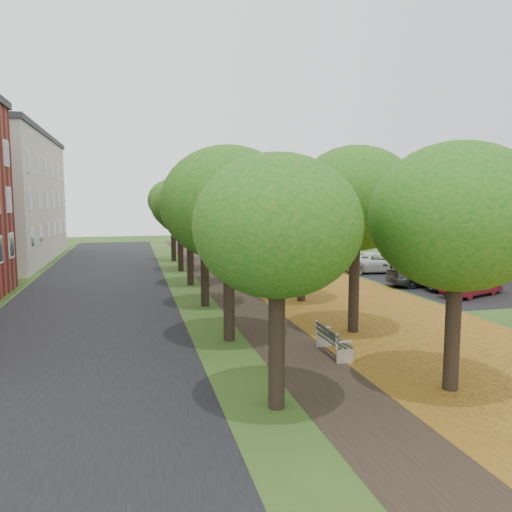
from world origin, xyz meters
TOP-DOWN VIEW (x-y plane):
  - ground at (0.00, 0.00)m, footprint 120.00×120.00m
  - street_asphalt at (-7.50, 15.00)m, footprint 8.00×70.00m
  - footpath at (0.00, 15.00)m, footprint 3.20×70.00m
  - leaf_verge at (5.00, 15.00)m, footprint 7.50×70.00m
  - parking_lot at (13.50, 16.00)m, footprint 9.00×16.00m
  - tree_row_west at (-2.20, 15.00)m, footprint 4.36×34.36m
  - tree_row_east at (2.60, 15.00)m, footprint 4.36×34.36m
  - bench at (0.72, 3.54)m, footprint 0.58×1.93m
  - car_silver at (12.06, 12.29)m, footprint 4.30×2.32m
  - car_red at (11.62, 11.06)m, footprint 4.02×2.68m
  - car_grey at (11.00, 14.35)m, footprint 4.59×1.93m
  - car_white at (11.00, 19.95)m, footprint 5.33×3.10m

SIDE VIEW (x-z plane):
  - ground at x=0.00m, z-range 0.00..0.00m
  - street_asphalt at x=-7.50m, z-range 0.00..0.01m
  - parking_lot at x=13.50m, z-range 0.00..0.01m
  - footpath at x=0.00m, z-range 0.00..0.01m
  - leaf_verge at x=5.00m, z-range 0.00..0.01m
  - bench at x=0.72m, z-range 0.02..0.93m
  - car_red at x=11.62m, z-range 0.00..1.25m
  - car_grey at x=11.00m, z-range 0.00..1.32m
  - car_silver at x=12.06m, z-range 0.00..1.39m
  - car_white at x=11.00m, z-range 0.00..1.40m
  - tree_row_west at x=-2.20m, z-range 1.41..7.97m
  - tree_row_east at x=2.60m, z-range 1.41..7.97m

